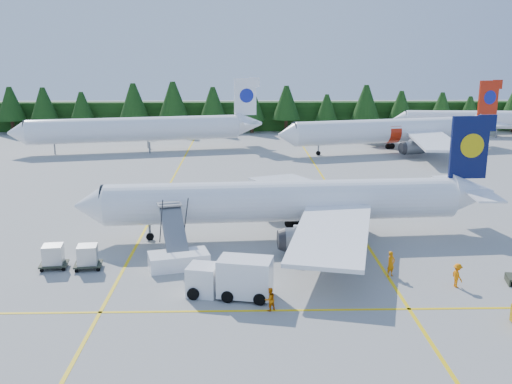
{
  "coord_description": "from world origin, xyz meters",
  "views": [
    {
      "loc": [
        -4.81,
        -39.91,
        16.25
      ],
      "look_at": [
        -3.53,
        11.97,
        3.5
      ],
      "focal_mm": 40.0,
      "sensor_mm": 36.0,
      "label": 1
    }
  ],
  "objects_px": {
    "airliner_navy": "(276,202)",
    "service_truck": "(230,277)",
    "airstairs": "(178,255)",
    "airliner_red": "(387,131)"
  },
  "relations": [
    {
      "from": "airliner_navy",
      "to": "service_truck",
      "type": "xyz_separation_m",
      "value": [
        -3.86,
        -12.93,
        -1.85
      ]
    },
    {
      "from": "airstairs",
      "to": "airliner_red",
      "type": "bearing_deg",
      "value": 45.49
    },
    {
      "from": "airstairs",
      "to": "service_truck",
      "type": "height_order",
      "value": "airstairs"
    },
    {
      "from": "airliner_navy",
      "to": "service_truck",
      "type": "relative_size",
      "value": 6.1
    },
    {
      "from": "airstairs",
      "to": "service_truck",
      "type": "xyz_separation_m",
      "value": [
        4.18,
        -5.75,
        0.48
      ]
    },
    {
      "from": "airliner_navy",
      "to": "airstairs",
      "type": "relative_size",
      "value": 5.42
    },
    {
      "from": "airliner_red",
      "to": "airstairs",
      "type": "relative_size",
      "value": 5.74
    },
    {
      "from": "airliner_red",
      "to": "airstairs",
      "type": "bearing_deg",
      "value": -133.03
    },
    {
      "from": "service_truck",
      "to": "airliner_navy",
      "type": "bearing_deg",
      "value": 85.56
    },
    {
      "from": "airliner_red",
      "to": "airliner_navy",
      "type": "bearing_deg",
      "value": -128.99
    }
  ]
}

